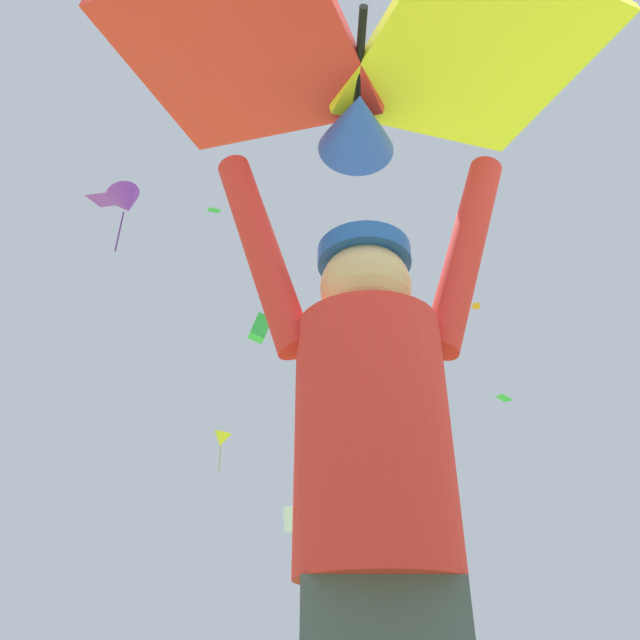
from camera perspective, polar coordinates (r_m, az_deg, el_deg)
The scene contains 10 objects.
kite_flyer_person at distance 1.27m, azimuth 5.44°, elevation -18.46°, with size 0.81×0.36×1.92m.
held_stunt_kite at distance 1.94m, azimuth 3.66°, elevation 22.20°, with size 1.63×0.89×0.39m.
distant_kite_purple_low_right at distance 20.25m, azimuth -20.12°, elevation 10.94°, with size 1.11×1.10×0.35m.
distant_kite_purple_mid_right at distance 13.64m, azimuth -18.22°, elevation 10.72°, with size 1.03×0.93×1.75m.
distant_kite_green_high_right at distance 22.73m, azimuth -5.80°, elevation -0.78°, with size 0.96×0.72×1.11m.
distant_kite_green_low_left at distance 22.45m, azimuth -10.18°, elevation 10.43°, with size 0.58×0.56×0.24m.
distant_kite_white_mid_left at distance 34.52m, azimuth -2.63°, elevation -18.62°, with size 1.14×1.29×1.58m.
distant_kite_yellow_far_center at distance 34.13m, azimuth -9.48°, elevation -11.27°, with size 1.51×1.52×2.31m.
distant_kite_green_high_left at distance 28.54m, azimuth 17.36°, elevation -7.16°, with size 0.77×0.80×0.33m.
distant_kite_orange_overhead_distant at distance 40.11m, azimuth 14.82°, elevation 1.33°, with size 0.68×0.62×0.35m.
Camera 1 is at (-0.55, -1.41, 0.68)m, focal length 33.19 mm.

